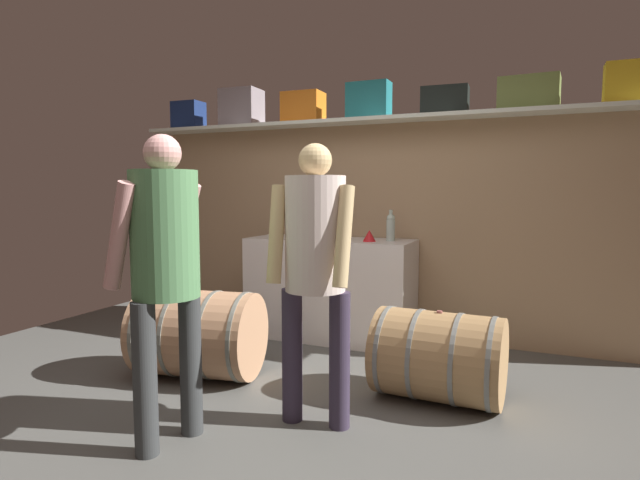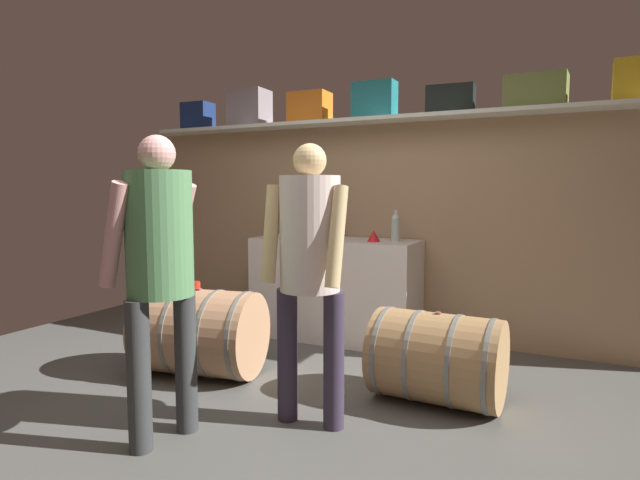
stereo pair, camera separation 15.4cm
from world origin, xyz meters
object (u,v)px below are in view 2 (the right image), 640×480
toolcase_grey (249,109)px  work_cabinet (335,289)px  wine_bottle_dark (307,223)px  tasting_cup (195,285)px  wine_bottle_amber (334,221)px  toolcase_orange (310,108)px  wine_barrel_near (200,332)px  toolcase_olive (536,92)px  wine_barrel_far (437,358)px  wine_glass (316,227)px  winemaker_pouring (159,257)px  toolcase_teal (374,101)px  toolcase_navy (198,117)px  wine_bottle_clear (396,227)px  toolcase_black (451,100)px  red_funnel (374,236)px  visitor_tasting (310,255)px  toolcase_yellow (637,81)px

toolcase_grey → work_cabinet: bearing=-13.3°
wine_bottle_dark → toolcase_grey: bearing=156.2°
tasting_cup → wine_bottle_amber: bearing=72.3°
toolcase_orange → wine_barrel_near: (-0.15, -1.44, -1.77)m
toolcase_olive → work_cabinet: (-1.59, -0.18, -1.62)m
wine_bottle_amber → wine_barrel_far: (1.24, -1.16, -0.76)m
toolcase_grey → wine_bottle_dark: toolcase_grey is taller
wine_glass → winemaker_pouring: size_ratio=0.09×
toolcase_teal → wine_barrel_far: 2.34m
wine_glass → tasting_cup: bearing=-103.5°
toolcase_navy → toolcase_olive: 3.23m
wine_glass → toolcase_navy: bearing=175.2°
tasting_cup → winemaker_pouring: size_ratio=0.05×
toolcase_grey → winemaker_pouring: bearing=-70.3°
wine_bottle_dark → wine_bottle_clear: (0.73, 0.21, -0.03)m
toolcase_teal → toolcase_black: (0.66, 0.00, -0.04)m
toolcase_teal → wine_barrel_far: (0.87, -1.20, -1.82)m
toolcase_grey → toolcase_orange: size_ratio=1.00×
wine_bottle_clear → wine_barrel_far: (0.61, -1.04, -0.73)m
toolcase_black → red_funnel: bearing=-157.2°
wine_barrel_far → red_funnel: bearing=131.5°
toolcase_navy → winemaker_pouring: bearing=-57.2°
toolcase_navy → wine_bottle_dark: bearing=-15.8°
wine_bottle_amber → winemaker_pouring: (0.04, -2.28, -0.06)m
visitor_tasting → wine_bottle_amber: bearing=-73.8°
toolcase_yellow → winemaker_pouring: size_ratio=0.19×
wine_bottle_dark → wine_bottle_clear: size_ratio=1.27×
toolcase_olive → wine_bottle_amber: (-1.67, -0.03, -1.03)m
wine_bottle_dark → wine_barrel_far: 1.75m
toolcase_orange → red_funnel: size_ratio=3.27×
toolcase_grey → wine_bottle_clear: toolcase_grey is taller
work_cabinet → wine_bottle_clear: 0.79m
wine_bottle_clear → winemaker_pouring: bearing=-105.1°
wine_bottle_amber → wine_bottle_clear: 0.64m
toolcase_grey → toolcase_navy: bearing=177.1°
wine_glass → wine_barrel_far: (1.37, -1.08, -0.71)m
toolcase_olive → wine_bottle_amber: size_ratio=1.35×
toolcase_navy → red_funnel: (2.03, -0.26, -1.14)m
wine_barrel_near → toolcase_navy: bearing=118.3°
toolcase_grey → wine_bottle_amber: size_ratio=1.11×
toolcase_olive → red_funnel: (-1.20, -0.26, -1.13)m
toolcase_orange → visitor_tasting: toolcase_orange is taller
wine_barrel_far → visitor_tasting: size_ratio=0.51×
wine_bottle_amber → wine_barrel_near: size_ratio=0.35×
tasting_cup → wine_barrel_far: bearing=8.3°
toolcase_grey → wine_bottle_amber: 1.42m
work_cabinet → tasting_cup: (-0.53, -1.26, 0.20)m
toolcase_black → toolcase_navy: bearing=177.6°
wine_barrel_far → visitor_tasting: bearing=-131.2°
wine_bottle_dark → red_funnel: 0.59m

